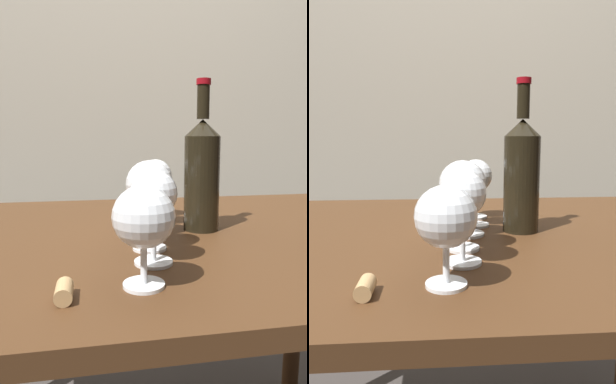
% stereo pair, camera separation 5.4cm
% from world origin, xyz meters
% --- Properties ---
extents(back_wall, '(5.00, 0.08, 2.60)m').
position_xyz_m(back_wall, '(0.00, 1.02, 1.30)').
color(back_wall, '#B2A893').
rests_on(back_wall, ground_plane).
extents(dining_table, '(1.22, 0.82, 0.73)m').
position_xyz_m(dining_table, '(0.00, 0.00, 0.63)').
color(dining_table, '#472B16').
rests_on(dining_table, ground_plane).
extents(wine_glass_white, '(0.08, 0.08, 0.14)m').
position_xyz_m(wine_glass_white, '(-0.08, -0.28, 0.82)').
color(wine_glass_white, white).
rests_on(wine_glass_white, dining_table).
extents(wine_glass_cabernet, '(0.07, 0.07, 0.15)m').
position_xyz_m(wine_glass_cabernet, '(-0.05, -0.20, 0.84)').
color(wine_glass_cabernet, white).
rests_on(wine_glass_cabernet, dining_table).
extents(wine_glass_merlot, '(0.08, 0.08, 0.16)m').
position_xyz_m(wine_glass_merlot, '(-0.05, -0.12, 0.85)').
color(wine_glass_merlot, white).
rests_on(wine_glass_merlot, dining_table).
extents(wine_glass_port, '(0.08, 0.08, 0.13)m').
position_xyz_m(wine_glass_port, '(-0.03, -0.03, 0.82)').
color(wine_glass_port, white).
rests_on(wine_glass_port, dining_table).
extents(wine_glass_rose, '(0.07, 0.07, 0.15)m').
position_xyz_m(wine_glass_rose, '(-0.01, 0.04, 0.84)').
color(wine_glass_rose, white).
rests_on(wine_glass_rose, dining_table).
extents(wine_glass_chardonnay, '(0.08, 0.08, 0.14)m').
position_xyz_m(wine_glass_chardonnay, '(0.00, 0.13, 0.83)').
color(wine_glass_chardonnay, white).
rests_on(wine_glass_chardonnay, dining_table).
extents(wine_bottle, '(0.07, 0.07, 0.31)m').
position_xyz_m(wine_bottle, '(0.08, -0.01, 0.86)').
color(wine_bottle, black).
rests_on(wine_bottle, dining_table).
extents(cork, '(0.02, 0.04, 0.02)m').
position_xyz_m(cork, '(-0.18, -0.30, 0.74)').
color(cork, tan).
rests_on(cork, dining_table).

